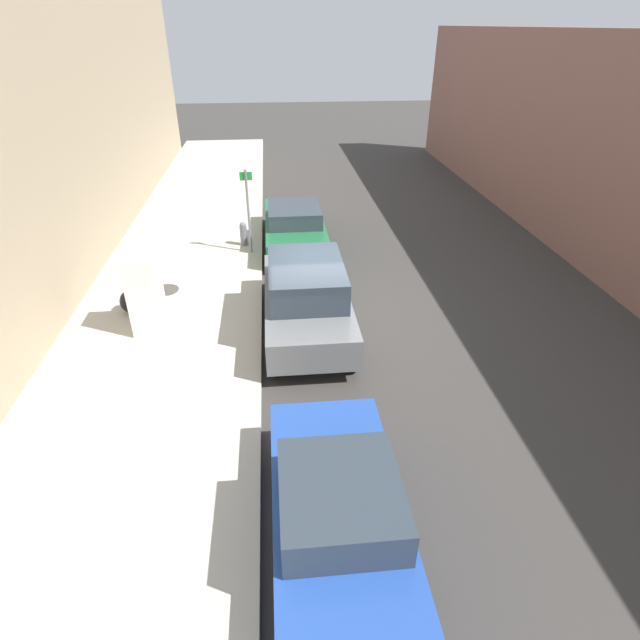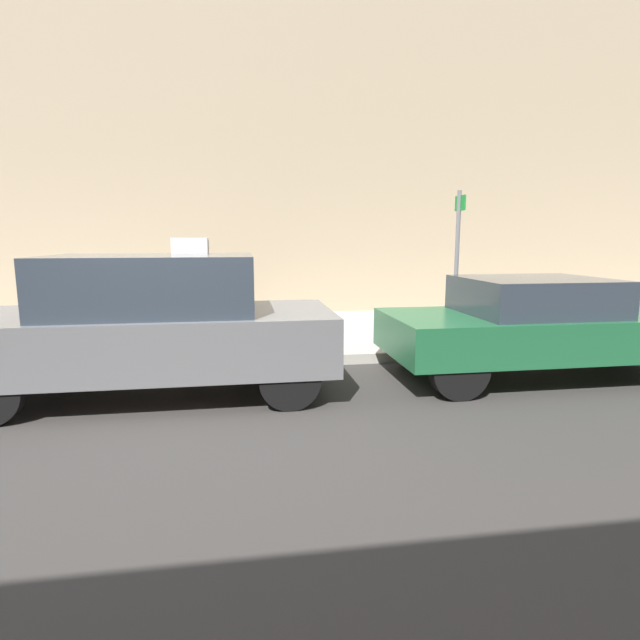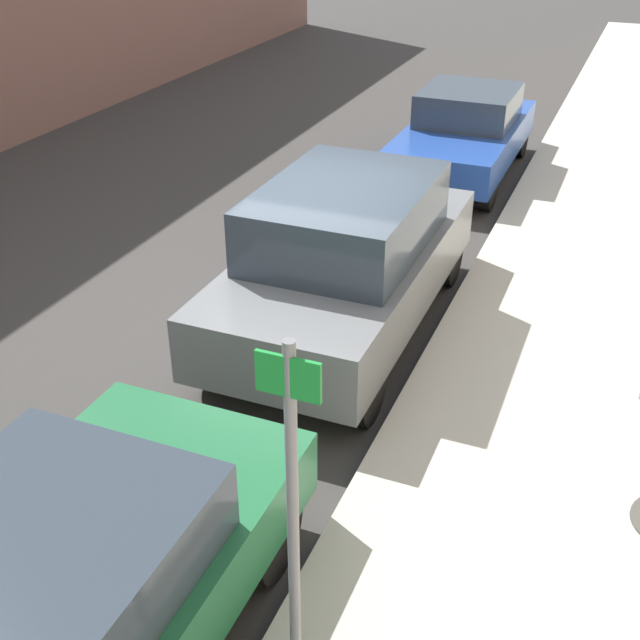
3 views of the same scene
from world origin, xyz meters
The scene contains 5 objects.
ground_plane centered at (0.00, 0.00, 0.00)m, with size 80.00×80.00×0.00m, color #383533.
street_sign_post centered at (-1.87, 4.25, 1.59)m, with size 0.36×0.07×2.56m.
parked_hatchback_blue centered at (-0.46, -6.08, 0.74)m, with size 1.75×4.03×1.45m.
parked_suv_gray centered at (-0.46, -0.34, 0.91)m, with size 1.90×4.40×1.76m.
parked_sedan_green centered at (-0.46, 4.95, 0.74)m, with size 1.85×4.55×1.42m.
Camera 3 is at (-3.28, 7.30, 4.77)m, focal length 45.00 mm.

